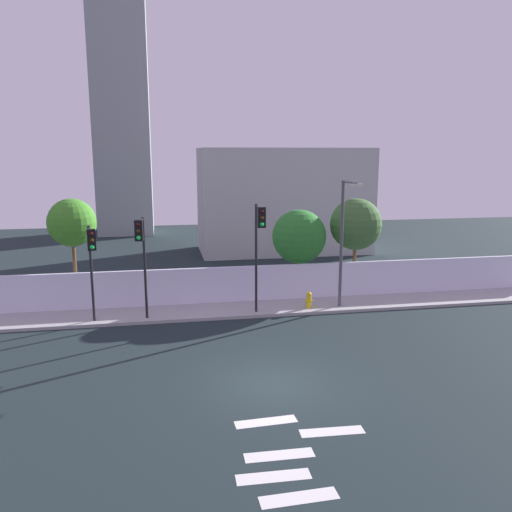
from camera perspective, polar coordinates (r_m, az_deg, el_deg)
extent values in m
plane|color=#1B2629|center=(17.78, 1.84, -13.91)|extent=(80.00, 80.00, 0.00)
cube|color=#9F9F9F|center=(25.30, -2.14, -5.96)|extent=(36.00, 2.40, 0.15)
cube|color=silver|center=(26.26, -2.57, -3.11)|extent=(36.00, 0.18, 1.80)
cube|color=silver|center=(12.78, 4.76, -25.02)|extent=(1.81, 0.49, 0.01)
cube|color=silver|center=(13.37, 1.93, -23.15)|extent=(1.81, 0.49, 0.01)
cube|color=silver|center=(14.12, 2.58, -21.08)|extent=(1.81, 0.48, 0.01)
cube|color=silver|center=(15.24, 8.38, -18.59)|extent=(1.82, 0.53, 0.01)
cube|color=silver|center=(15.55, 1.10, -17.80)|extent=(1.82, 0.52, 0.01)
cylinder|color=black|center=(23.83, -12.14, -1.34)|extent=(0.12, 0.12, 4.64)
cylinder|color=black|center=(22.96, -12.60, 3.80)|extent=(0.23, 1.01, 0.08)
cube|color=black|center=(22.52, -12.80, 2.75)|extent=(0.37, 0.25, 0.90)
sphere|color=black|center=(22.37, -12.89, 3.38)|extent=(0.18, 0.18, 0.18)
sphere|color=#33260A|center=(22.41, -12.85, 2.67)|extent=(0.18, 0.18, 0.18)
sphere|color=#19F24C|center=(22.45, -12.82, 1.97)|extent=(0.18, 0.18, 0.18)
cylinder|color=black|center=(24.15, 0.01, -0.30)|extent=(0.12, 0.12, 5.14)
cylinder|color=black|center=(23.06, 0.31, 5.36)|extent=(0.11, 1.48, 0.08)
cube|color=black|center=(22.37, 0.62, 4.27)|extent=(0.34, 0.21, 0.90)
sphere|color=black|center=(22.22, 0.68, 4.93)|extent=(0.18, 0.18, 0.18)
sphere|color=#33260A|center=(22.26, 0.68, 4.21)|extent=(0.18, 0.18, 0.18)
sphere|color=#19F24C|center=(22.29, 0.68, 3.50)|extent=(0.18, 0.18, 0.18)
cylinder|color=black|center=(24.05, -17.67, -1.89)|extent=(0.12, 0.12, 4.33)
cylinder|color=black|center=(23.10, -17.86, 2.79)|extent=(0.31, 1.18, 0.08)
cube|color=black|center=(22.57, -17.69, 1.71)|extent=(0.37, 0.26, 0.90)
sphere|color=black|center=(22.41, -17.70, 2.35)|extent=(0.18, 0.18, 0.18)
sphere|color=#33260A|center=(22.45, -17.66, 1.64)|extent=(0.18, 0.18, 0.18)
sphere|color=#19F24C|center=(22.50, -17.62, 0.94)|extent=(0.18, 0.18, 0.18)
cylinder|color=#4C4C51|center=(25.35, 9.40, 1.27)|extent=(0.16, 0.16, 6.16)
cylinder|color=#4C4C51|center=(24.15, 10.30, 8.00)|extent=(0.16, 1.82, 0.10)
cube|color=beige|center=(23.29, 11.01, 7.61)|extent=(0.61, 0.26, 0.16)
cylinder|color=gold|center=(25.41, 5.84, -5.02)|extent=(0.24, 0.24, 0.63)
sphere|color=gold|center=(25.32, 5.86, -4.25)|extent=(0.26, 0.26, 0.26)
cylinder|color=gold|center=(25.36, 5.47, -4.97)|extent=(0.10, 0.09, 0.09)
cylinder|color=gold|center=(25.45, 6.21, -4.93)|extent=(0.10, 0.09, 0.09)
cylinder|color=brown|center=(27.25, -19.31, -1.60)|extent=(0.18, 0.18, 3.59)
sphere|color=#3C8424|center=(26.84, -19.65, 3.49)|extent=(2.35, 2.35, 2.35)
cylinder|color=brown|center=(27.99, 4.71, -1.90)|extent=(0.18, 0.18, 2.42)
sphere|color=#29762A|center=(27.60, 4.78, 2.16)|extent=(2.88, 2.88, 2.88)
cylinder|color=brown|center=(28.90, 10.78, -1.03)|extent=(0.20, 0.20, 3.03)
sphere|color=#3A632F|center=(28.51, 10.95, 3.47)|extent=(2.81, 2.81, 2.81)
cube|color=#ACACAC|center=(40.48, 3.03, 6.16)|extent=(12.93, 6.00, 7.96)
cube|color=gray|center=(51.90, -14.84, 19.58)|extent=(5.06, 5.00, 30.80)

